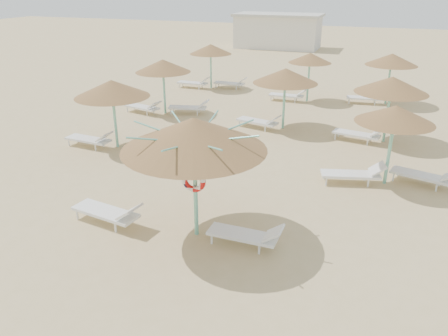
% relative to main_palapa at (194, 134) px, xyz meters
% --- Properties ---
extents(ground, '(120.00, 120.00, 0.00)m').
position_rel_main_palapa_xyz_m(ground, '(-0.36, -0.15, -2.80)').
color(ground, tan).
rests_on(ground, ground).
extents(main_palapa, '(3.59, 3.59, 3.22)m').
position_rel_main_palapa_xyz_m(main_palapa, '(0.00, 0.00, 0.00)').
color(main_palapa, '#74C9B1').
rests_on(main_palapa, ground).
extents(lounger_main_a, '(2.20, 0.95, 0.77)m').
position_rel_main_palapa_xyz_m(lounger_main_a, '(-2.46, -0.34, -2.44)').
color(lounger_main_a, white).
rests_on(lounger_main_a, ground).
extents(lounger_main_b, '(1.92, 0.60, 0.70)m').
position_rel_main_palapa_xyz_m(lounger_main_b, '(1.43, -0.08, -2.47)').
color(lounger_main_b, white).
rests_on(lounger_main_b, ground).
extents(palapa_field, '(15.03, 13.84, 2.72)m').
position_rel_main_palapa_xyz_m(palapa_field, '(-0.63, 10.42, -0.49)').
color(palapa_field, '#74C9B1').
rests_on(palapa_field, ground).
extents(service_hut, '(8.40, 4.40, 3.25)m').
position_rel_main_palapa_xyz_m(service_hut, '(-6.36, 34.85, -1.16)').
color(service_hut, silver).
rests_on(service_hut, ground).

